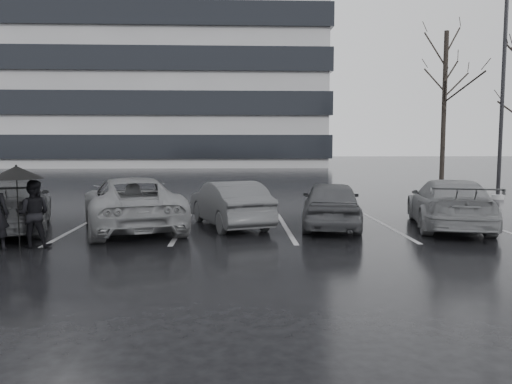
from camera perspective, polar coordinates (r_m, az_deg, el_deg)
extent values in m
plane|color=black|center=(11.11, 1.58, -6.15)|extent=(160.00, 160.00, 0.00)
cube|color=#9C9C9F|center=(63.66, -22.75, 15.72)|extent=(60.00, 25.00, 28.00)
cube|color=black|center=(62.57, -22.34, 4.87)|extent=(60.60, 25.60, 2.20)
cube|color=black|center=(62.68, -22.48, 8.52)|extent=(60.60, 25.60, 2.20)
cube|color=black|center=(63.05, -22.61, 12.15)|extent=(60.60, 25.60, 2.20)
cube|color=black|center=(63.66, -22.75, 15.72)|extent=(60.60, 25.60, 2.20)
cube|color=black|center=(64.52, -22.89, 19.21)|extent=(60.60, 25.60, 2.20)
imported|color=black|center=(13.56, 8.59, -1.34)|extent=(2.10, 3.96, 1.28)
imported|color=#29292C|center=(13.68, -3.06, -1.33)|extent=(2.46, 3.98, 1.24)
imported|color=#555558|center=(13.60, -14.04, -1.23)|extent=(3.66, 5.41, 1.38)
imported|color=black|center=(14.23, -26.50, -1.33)|extent=(3.33, 5.15, 1.39)
imported|color=#555558|center=(14.33, 21.22, -1.23)|extent=(2.87, 4.84, 1.32)
imported|color=black|center=(11.85, -24.11, -2.29)|extent=(0.79, 0.65, 1.47)
cylinder|color=black|center=(11.69, -25.53, -2.24)|extent=(0.02, 0.02, 1.56)
cone|color=black|center=(11.62, -25.71, 2.05)|extent=(1.07, 1.07, 0.27)
sphere|color=black|center=(11.61, -25.73, 2.72)|extent=(0.05, 0.05, 0.05)
cylinder|color=#9C9C9F|center=(22.62, 25.90, -0.50)|extent=(0.48, 0.48, 0.19)
cylinder|color=black|center=(22.61, 26.35, 10.15)|extent=(0.15, 0.15, 8.59)
cube|color=#A1A1A4|center=(14.19, -19.80, -3.91)|extent=(0.12, 5.00, 0.00)
cube|color=#A1A1A4|center=(13.62, -8.46, -4.03)|extent=(0.12, 5.00, 0.00)
cube|color=#A1A1A4|center=(13.61, 3.37, -3.98)|extent=(0.12, 5.00, 0.00)
cube|color=#A1A1A4|center=(14.17, 14.74, -3.78)|extent=(0.12, 5.00, 0.00)
cube|color=#A1A1A4|center=(15.23, 24.88, -3.48)|extent=(0.12, 5.00, 0.00)
cylinder|color=black|center=(30.30, 20.69, 8.95)|extent=(0.26, 0.26, 8.50)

